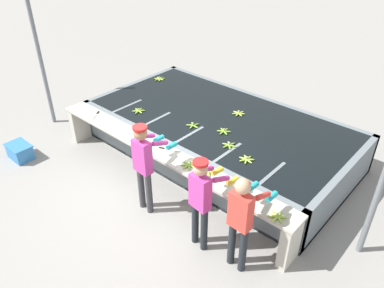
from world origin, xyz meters
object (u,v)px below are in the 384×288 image
(banana_bunch_ledge_1, at_px, (208,171))
(worker_1, at_px, (202,196))
(banana_bunch_floating_4, at_px, (159,79))
(crate, at_px, (20,151))
(banana_bunch_floating_0, at_px, (139,111))
(banana_bunch_floating_3, at_px, (229,145))
(banana_bunch_floating_6, at_px, (247,159))
(banana_bunch_ledge_0, at_px, (189,165))
(banana_bunch_ledge_2, at_px, (277,217))
(support_post_left, at_px, (40,59))
(worker_2, at_px, (242,216))
(worker_0, at_px, (144,161))
(knife_1, at_px, (165,149))
(banana_bunch_floating_2, at_px, (224,131))
(banana_bunch_floating_1, at_px, (193,125))
(banana_bunch_floating_5, at_px, (239,113))
(knife_0, at_px, (97,114))

(banana_bunch_ledge_1, bearing_deg, worker_1, -57.23)
(banana_bunch_floating_4, xyz_separation_m, crate, (-0.58, -3.54, -0.68))
(banana_bunch_floating_0, height_order, banana_bunch_floating_3, same)
(worker_1, bearing_deg, banana_bunch_floating_6, 96.03)
(banana_bunch_ledge_0, distance_m, banana_bunch_ledge_2, 1.75)
(banana_bunch_ledge_2, distance_m, support_post_left, 6.30)
(worker_1, xyz_separation_m, worker_2, (0.66, 0.05, -0.01))
(worker_0, xyz_separation_m, worker_1, (1.24, -0.01, -0.05))
(worker_1, distance_m, knife_1, 1.58)
(support_post_left, bearing_deg, banana_bunch_floating_2, 16.40)
(banana_bunch_floating_4, bearing_deg, banana_bunch_ledge_1, -32.69)
(worker_1, relative_size, banana_bunch_ledge_2, 5.69)
(banana_bunch_floating_6, xyz_separation_m, banana_bunch_ledge_0, (-0.62, -0.79, 0.00))
(banana_bunch_floating_1, bearing_deg, worker_1, -45.13)
(worker_1, bearing_deg, worker_2, 4.54)
(banana_bunch_floating_4, bearing_deg, banana_bunch_ledge_0, -36.65)
(banana_bunch_floating_4, bearing_deg, banana_bunch_floating_3, -22.38)
(worker_1, bearing_deg, crate, -170.52)
(crate, relative_size, support_post_left, 0.17)
(worker_1, bearing_deg, support_post_left, 173.69)
(banana_bunch_floating_6, xyz_separation_m, banana_bunch_ledge_2, (1.12, -0.87, 0.00))
(support_post_left, bearing_deg, banana_bunch_floating_3, 11.30)
(banana_bunch_floating_5, bearing_deg, knife_1, -95.49)
(worker_0, relative_size, banana_bunch_ledge_1, 5.93)
(banana_bunch_ledge_2, bearing_deg, worker_1, -154.08)
(worker_2, height_order, knife_0, worker_2)
(banana_bunch_floating_0, distance_m, banana_bunch_ledge_0, 2.25)
(worker_1, bearing_deg, worker_0, 179.73)
(banana_bunch_floating_2, relative_size, knife_0, 0.90)
(banana_bunch_floating_6, bearing_deg, banana_bunch_floating_5, 130.33)
(banana_bunch_floating_1, bearing_deg, banana_bunch_floating_4, 151.31)
(worker_1, height_order, banana_bunch_ledge_2, worker_1)
(knife_1, xyz_separation_m, crate, (-2.95, -1.40, -0.68))
(banana_bunch_floating_2, distance_m, banana_bunch_ledge_2, 2.41)
(banana_bunch_floating_5, relative_size, knife_1, 0.84)
(banana_bunch_floating_1, height_order, knife_0, banana_bunch_floating_1)
(banana_bunch_floating_3, height_order, banana_bunch_ledge_0, banana_bunch_ledge_0)
(banana_bunch_floating_1, relative_size, banana_bunch_floating_3, 0.99)
(knife_0, relative_size, support_post_left, 0.10)
(knife_0, bearing_deg, banana_bunch_floating_5, 42.25)
(banana_bunch_floating_1, distance_m, banana_bunch_ledge_2, 2.83)
(banana_bunch_floating_3, distance_m, crate, 4.41)
(banana_bunch_ledge_1, height_order, banana_bunch_ledge_2, same)
(banana_bunch_floating_4, distance_m, banana_bunch_floating_6, 3.94)
(worker_2, distance_m, banana_bunch_floating_6, 1.53)
(worker_1, relative_size, banana_bunch_floating_5, 5.69)
(banana_bunch_ledge_2, bearing_deg, knife_1, 175.52)
(knife_0, bearing_deg, banana_bunch_floating_4, 99.51)
(banana_bunch_floating_6, xyz_separation_m, banana_bunch_ledge_1, (-0.27, -0.71, 0.00))
(worker_1, distance_m, banana_bunch_floating_3, 1.64)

